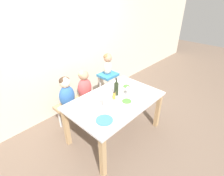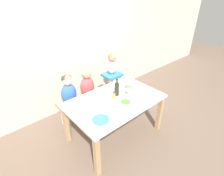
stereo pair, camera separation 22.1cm
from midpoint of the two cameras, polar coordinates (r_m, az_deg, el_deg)
The scene contains 17 objects.
ground_plane at distance 3.19m, azimuth 2.91°, elevation -14.78°, with size 14.00×14.00×0.00m, color #705B4C.
wall_back at distance 3.41m, azimuth -11.91°, elevation 14.17°, with size 10.00×0.06×2.70m.
dining_table at distance 2.78m, azimuth 3.24°, elevation -5.54°, with size 1.48×0.94×0.72m.
chair_far_left at distance 3.19m, azimuth -11.38°, elevation -6.18°, with size 0.41×0.36×0.47m.
chair_far_center at distance 3.35m, azimuth -5.88°, elevation -3.76°, with size 0.41×0.36×0.47m.
chair_right_highchair at distance 3.58m, azimuth 1.77°, elevation 2.14°, with size 0.35×0.31×0.75m.
person_child_left at distance 3.00m, azimuth -12.07°, elevation -0.64°, with size 0.27×0.20×0.55m.
person_child_center at distance 3.17m, azimuth -6.22°, elevation 1.63°, with size 0.27×0.20×0.55m.
person_baby_right at distance 3.41m, azimuth 1.86°, elevation 8.27°, with size 0.19×0.17×0.41m.
wine_bottle at distance 2.79m, azimuth 3.86°, elevation -0.29°, with size 0.07×0.07×0.29m.
paper_towel_roll at distance 2.49m, azimuth 0.34°, elevation -4.39°, with size 0.12×0.12×0.23m.
wine_glass_near at distance 2.77m, azimuth 7.62°, elevation -0.76°, with size 0.07×0.07×0.17m.
salad_bowl_large at distance 2.57m, azimuth 6.80°, elevation -5.09°, with size 0.16×0.16×0.10m.
salad_bowl_small at distance 2.95m, azimuth 7.32°, elevation -0.16°, with size 0.13×0.13×0.10m.
dinner_plate_front_left at distance 2.33m, azimuth -1.01°, elevation -10.33°, with size 0.23×0.23×0.01m.
dinner_plate_back_left at distance 2.65m, azimuth -5.97°, elevation -4.92°, with size 0.23×0.23×0.01m.
condiment_bottle_hot_sauce at distance 2.70m, azimuth 2.92°, elevation -2.51°, with size 0.05×0.05×0.14m.
Camera 2 is at (-1.53, -1.67, 2.24)m, focal length 28.00 mm.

